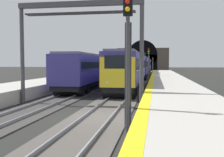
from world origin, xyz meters
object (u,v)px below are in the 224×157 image
object	(u,v)px
train_adjacent_platform	(117,67)
train_main_approaching	(141,66)
overhead_signal_gantry	(79,27)
railway_signal_near	(128,55)
railway_signal_far	(153,63)
railway_signal_mid	(149,61)

from	to	relation	value
train_adjacent_platform	train_main_approaching	bearing A→B (deg)	-70.77
train_adjacent_platform	overhead_signal_gantry	bearing A→B (deg)	-176.20
railway_signal_near	railway_signal_far	size ratio (longest dim) A/B	1.17
railway_signal_mid	overhead_signal_gantry	world-z (taller)	overhead_signal_gantry
railway_signal_mid	railway_signal_far	size ratio (longest dim) A/B	1.08
train_main_approaching	train_adjacent_platform	distance (m)	4.73
railway_signal_near	overhead_signal_gantry	bearing A→B (deg)	-148.66
train_adjacent_platform	railway_signal_near	bearing A→B (deg)	-171.01
railway_signal_mid	train_adjacent_platform	bearing A→B (deg)	-144.43
railway_signal_near	train_main_approaching	bearing A→B (deg)	-177.46
railway_signal_near	railway_signal_mid	world-z (taller)	railway_signal_near
railway_signal_near	overhead_signal_gantry	xyz separation A→B (m)	(6.59, 4.01, 2.10)
train_adjacent_platform	railway_signal_mid	world-z (taller)	railway_signal_mid
train_main_approaching	railway_signal_near	xyz separation A→B (m)	(-40.26, -1.79, 0.95)
train_adjacent_platform	railway_signal_far	distance (m)	39.56
train_main_approaching	overhead_signal_gantry	xyz separation A→B (m)	(-33.67, 2.23, 3.05)
train_adjacent_platform	railway_signal_near	xyz separation A→B (m)	(-38.69, -6.24, 1.05)
railway_signal_near	train_adjacent_platform	bearing A→B (deg)	-170.83
train_adjacent_platform	railway_signal_near	size ratio (longest dim) A/B	10.60
train_main_approaching	overhead_signal_gantry	bearing A→B (deg)	-4.17
railway_signal_mid	overhead_signal_gantry	size ratio (longest dim) A/B	0.59
railway_signal_near	railway_signal_mid	xyz separation A→B (m)	(29.96, -0.00, -0.12)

